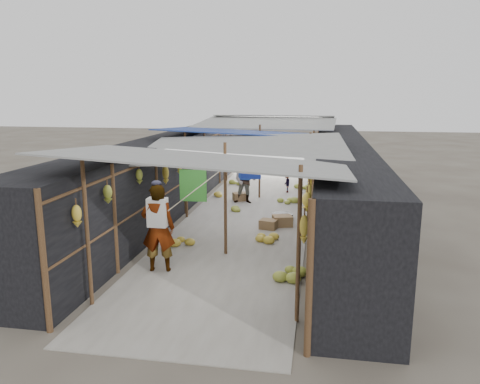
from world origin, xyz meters
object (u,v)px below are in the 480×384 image
Objects in this scene: shopper_blue at (245,180)px; black_basin at (282,217)px; crate_near at (282,221)px; vendor_seated at (287,183)px; vendor_elderly at (158,228)px.

black_basin is at bearing -53.97° from shopper_blue.
shopper_blue is at bearing 126.96° from black_basin.
vendor_seated reaches higher than crate_near.
shopper_blue reaches higher than vendor_seated.
shopper_blue reaches higher than black_basin.
black_basin is 0.81× the size of vendor_seated.
crate_near reaches higher than black_basin.
vendor_elderly is (-2.27, -3.77, 0.78)m from crate_near.
shopper_blue is 2.34m from vendor_seated.
crate_near is 4.47m from vendor_elderly.
black_basin is 0.33× the size of vendor_elderly.
vendor_seated is at bearing -114.87° from vendor_elderly.
shopper_blue reaches higher than crate_near.
black_basin is (-0.06, 0.71, -0.06)m from crate_near.
vendor_seated is (-0.16, 3.82, 0.29)m from black_basin.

